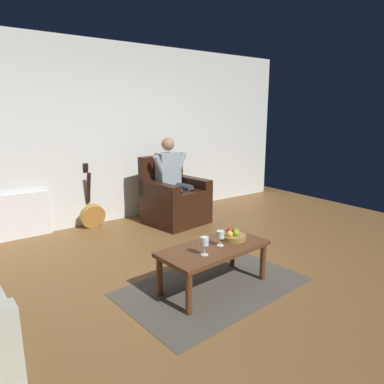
{
  "coord_description": "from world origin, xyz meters",
  "views": [
    {
      "loc": [
        2.29,
        2.49,
        1.7
      ],
      "look_at": [
        -0.09,
        -0.79,
        0.77
      ],
      "focal_mm": 32.8,
      "sensor_mm": 36.0,
      "label": 1
    }
  ],
  "objects_px": {
    "guitar": "(92,213)",
    "armchair": "(174,200)",
    "person_seated": "(173,177)",
    "fruit_bowl": "(234,236)",
    "wine_glass_near": "(220,236)",
    "wine_glass_far": "(205,242)",
    "coffee_table": "(214,253)"
  },
  "relations": [
    {
      "from": "guitar",
      "to": "armchair",
      "type": "bearing_deg",
      "value": 156.44
    },
    {
      "from": "person_seated",
      "to": "fruit_bowl",
      "type": "bearing_deg",
      "value": 66.65
    },
    {
      "from": "wine_glass_near",
      "to": "wine_glass_far",
      "type": "xyz_separation_m",
      "value": [
        0.27,
        0.09,
        0.02
      ]
    },
    {
      "from": "coffee_table",
      "to": "fruit_bowl",
      "type": "xyz_separation_m",
      "value": [
        -0.29,
        -0.04,
        0.1
      ]
    },
    {
      "from": "person_seated",
      "to": "fruit_bowl",
      "type": "xyz_separation_m",
      "value": [
        0.54,
        1.97,
        -0.25
      ]
    },
    {
      "from": "fruit_bowl",
      "to": "armchair",
      "type": "bearing_deg",
      "value": -105.72
    },
    {
      "from": "wine_glass_near",
      "to": "fruit_bowl",
      "type": "bearing_deg",
      "value": -166.56
    },
    {
      "from": "coffee_table",
      "to": "wine_glass_far",
      "type": "xyz_separation_m",
      "value": [
        0.2,
        0.1,
        0.18
      ]
    },
    {
      "from": "armchair",
      "to": "wine_glass_far",
      "type": "relative_size",
      "value": 5.95
    },
    {
      "from": "armchair",
      "to": "wine_glass_near",
      "type": "bearing_deg",
      "value": 61.03
    },
    {
      "from": "person_seated",
      "to": "wine_glass_near",
      "type": "xyz_separation_m",
      "value": [
        0.77,
        2.02,
        -0.19
      ]
    },
    {
      "from": "coffee_table",
      "to": "fruit_bowl",
      "type": "height_order",
      "value": "fruit_bowl"
    },
    {
      "from": "coffee_table",
      "to": "wine_glass_far",
      "type": "relative_size",
      "value": 6.55
    },
    {
      "from": "armchair",
      "to": "wine_glass_near",
      "type": "relative_size",
      "value": 6.82
    },
    {
      "from": "armchair",
      "to": "guitar",
      "type": "distance_m",
      "value": 1.24
    },
    {
      "from": "wine_glass_near",
      "to": "fruit_bowl",
      "type": "relative_size",
      "value": 0.6
    },
    {
      "from": "coffee_table",
      "to": "guitar",
      "type": "relative_size",
      "value": 1.18
    },
    {
      "from": "guitar",
      "to": "wine_glass_near",
      "type": "bearing_deg",
      "value": 98.31
    },
    {
      "from": "wine_glass_far",
      "to": "coffee_table",
      "type": "bearing_deg",
      "value": -152.24
    },
    {
      "from": "wine_glass_near",
      "to": "wine_glass_far",
      "type": "relative_size",
      "value": 0.87
    },
    {
      "from": "armchair",
      "to": "wine_glass_far",
      "type": "distance_m",
      "value": 2.34
    },
    {
      "from": "person_seated",
      "to": "coffee_table",
      "type": "distance_m",
      "value": 2.2
    },
    {
      "from": "guitar",
      "to": "wine_glass_far",
      "type": "relative_size",
      "value": 5.55
    },
    {
      "from": "armchair",
      "to": "coffee_table",
      "type": "distance_m",
      "value": 2.15
    },
    {
      "from": "person_seated",
      "to": "wine_glass_near",
      "type": "distance_m",
      "value": 2.17
    },
    {
      "from": "coffee_table",
      "to": "guitar",
      "type": "bearing_deg",
      "value": -83.16
    },
    {
      "from": "coffee_table",
      "to": "wine_glass_near",
      "type": "xyz_separation_m",
      "value": [
        -0.07,
        0.01,
        0.16
      ]
    },
    {
      "from": "armchair",
      "to": "wine_glass_far",
      "type": "xyz_separation_m",
      "value": [
        1.04,
        2.09,
        0.19
      ]
    },
    {
      "from": "wine_glass_near",
      "to": "armchair",
      "type": "bearing_deg",
      "value": -111.07
    },
    {
      "from": "fruit_bowl",
      "to": "wine_glass_far",
      "type": "bearing_deg",
      "value": 16.33
    },
    {
      "from": "guitar",
      "to": "wine_glass_near",
      "type": "height_order",
      "value": "guitar"
    },
    {
      "from": "wine_glass_far",
      "to": "wine_glass_near",
      "type": "bearing_deg",
      "value": -161.32
    }
  ]
}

